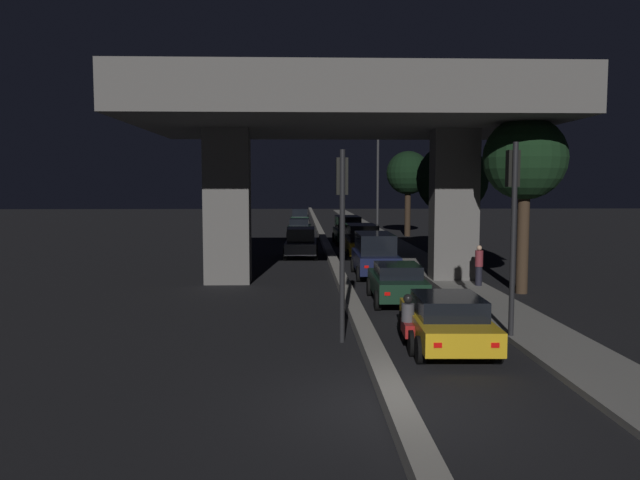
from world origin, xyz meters
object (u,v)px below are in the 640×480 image
object	(u,v)px
pedestrian_on_sidewalk	(479,265)
street_lamp	(372,177)
motorcycle_red_filtering_near	(408,326)
car_taxi_yellow_fourth	(362,240)
traffic_light_left_of_median	(342,212)
car_dark_green_second	(397,282)
car_dark_green_second_oncoming	(299,228)
car_dark_green_third_oncoming	(300,217)
car_dark_green_fifth	(348,229)
car_taxi_yellow_lead	(446,320)
car_grey_lead_oncoming	(301,242)
car_dark_blue_third	(375,254)
traffic_light_right_of_median	(513,206)

from	to	relation	value
pedestrian_on_sidewalk	street_lamp	bearing A→B (deg)	94.03
motorcycle_red_filtering_near	car_taxi_yellow_fourth	bearing A→B (deg)	0.58
traffic_light_left_of_median	car_dark_green_second	world-z (taller)	traffic_light_left_of_median
street_lamp	car_dark_green_second_oncoming	bearing A→B (deg)	165.86
street_lamp	car_dark_green_third_oncoming	bearing A→B (deg)	109.75
traffic_light_left_of_median	car_dark_green_fifth	bearing A→B (deg)	85.30
car_dark_green_second_oncoming	car_dark_green_third_oncoming	distance (m)	13.75
traffic_light_left_of_median	car_dark_green_third_oncoming	bearing A→B (deg)	91.35
car_taxi_yellow_lead	car_dark_green_second_oncoming	distance (m)	33.16
car_grey_lead_oncoming	pedestrian_on_sidewalk	xyz separation A→B (m)	(6.97, -11.21, 0.06)
traffic_light_left_of_median	car_taxi_yellow_lead	world-z (taller)	traffic_light_left_of_median
car_dark_green_second	car_dark_green_fifth	world-z (taller)	car_dark_green_fifth
car_taxi_yellow_fourth	car_dark_green_second_oncoming	world-z (taller)	car_taxi_yellow_fourth
car_dark_blue_third	car_taxi_yellow_fourth	distance (m)	7.63
motorcycle_red_filtering_near	car_taxi_yellow_lead	bearing A→B (deg)	-82.70
car_dark_green_second	car_grey_lead_oncoming	world-z (taller)	car_grey_lead_oncoming
traffic_light_right_of_median	car_grey_lead_oncoming	size ratio (longest dim) A/B	1.11
car_taxi_yellow_lead	car_dark_green_second_oncoming	xyz separation A→B (m)	(-3.72, 32.96, 0.07)
car_dark_green_second_oncoming	motorcycle_red_filtering_near	bearing A→B (deg)	7.09
car_dark_green_fifth	car_grey_lead_oncoming	distance (m)	8.82
traffic_light_right_of_median	car_grey_lead_oncoming	world-z (taller)	traffic_light_right_of_median
street_lamp	car_taxi_yellow_fourth	distance (m)	12.29
car_taxi_yellow_fourth	pedestrian_on_sidewalk	xyz separation A→B (m)	(3.52, -11.19, -0.03)
traffic_light_right_of_median	car_taxi_yellow_lead	bearing A→B (deg)	-157.79
car_taxi_yellow_lead	car_dark_green_third_oncoming	xyz separation A→B (m)	(-3.66, 46.70, 0.22)
car_taxi_yellow_lead	pedestrian_on_sidewalk	bearing A→B (deg)	-19.05
car_dark_blue_third	car_taxi_yellow_fourth	size ratio (longest dim) A/B	1.08
traffic_light_right_of_median	car_dark_green_second_oncoming	size ratio (longest dim) A/B	1.18
traffic_light_right_of_median	car_dark_blue_third	xyz separation A→B (m)	(-2.18, 11.65, -2.51)
street_lamp	car_dark_blue_third	bearing A→B (deg)	-96.21
traffic_light_right_of_median	car_dark_green_fifth	xyz separation A→B (m)	(-2.19, 27.49, -2.49)
car_grey_lead_oncoming	traffic_light_right_of_median	bearing A→B (deg)	17.27
car_grey_lead_oncoming	pedestrian_on_sidewalk	distance (m)	13.20
traffic_light_right_of_median	car_dark_green_second_oncoming	distance (m)	32.79
traffic_light_left_of_median	car_taxi_yellow_lead	size ratio (longest dim) A/B	1.12
car_dark_green_fifth	street_lamp	bearing A→B (deg)	-33.18
traffic_light_left_of_median	car_taxi_yellow_fourth	distance (m)	19.58
car_dark_green_second	car_taxi_yellow_fourth	distance (m)	13.96
car_dark_green_fifth	pedestrian_on_sidewalk	world-z (taller)	car_dark_green_fifth
car_grey_lead_oncoming	car_dark_green_third_oncoming	distance (m)	26.64
motorcycle_red_filtering_near	pedestrian_on_sidewalk	world-z (taller)	pedestrian_on_sidewalk
street_lamp	car_dark_blue_third	xyz separation A→B (m)	(-2.08, -19.16, -3.74)
traffic_light_left_of_median	pedestrian_on_sidewalk	world-z (taller)	traffic_light_left_of_median
car_dark_blue_third	car_dark_green_third_oncoming	size ratio (longest dim) A/B	1.10
traffic_light_right_of_median	motorcycle_red_filtering_near	size ratio (longest dim) A/B	2.61
traffic_light_right_of_median	car_taxi_yellow_fourth	distance (m)	19.55
car_dark_blue_third	car_dark_green_fifth	xyz separation A→B (m)	(-0.01, 15.84, 0.02)
car_dark_green_third_oncoming	car_dark_green_second_oncoming	bearing A→B (deg)	0.72
street_lamp	pedestrian_on_sidewalk	bearing A→B (deg)	-85.97
traffic_light_left_of_median	motorcycle_red_filtering_near	distance (m)	3.34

